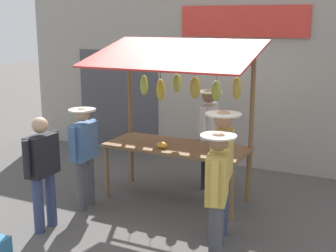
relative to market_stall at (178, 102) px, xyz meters
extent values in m
plane|color=#514F4C|center=(0.01, 0.04, -1.56)|extent=(40.00, 40.00, 0.00)
cube|color=#9E998E|center=(0.01, -2.16, 0.14)|extent=(9.00, 0.25, 3.40)
cube|color=red|center=(-0.35, -2.01, 1.19)|extent=(2.40, 0.06, 0.56)
cube|color=#47474C|center=(2.36, -2.02, -0.46)|extent=(1.90, 0.04, 2.10)
cube|color=brown|center=(0.01, 0.04, -0.70)|extent=(2.20, 0.90, 0.05)
cylinder|color=brown|center=(1.05, 0.43, -1.14)|extent=(0.06, 0.06, 0.83)
cylinder|color=brown|center=(-1.03, 0.43, -1.14)|extent=(0.06, 0.06, 0.83)
cylinder|color=brown|center=(1.05, -0.35, -1.14)|extent=(0.06, 0.06, 0.83)
cylinder|color=brown|center=(-1.03, -0.35, -1.14)|extent=(0.06, 0.06, 0.83)
cylinder|color=brown|center=(1.07, -0.36, -0.38)|extent=(0.07, 0.07, 2.35)
cylinder|color=brown|center=(-1.05, -0.36, -0.38)|extent=(0.07, 0.07, 2.35)
cylinder|color=brown|center=(0.01, -0.36, 0.59)|extent=(2.12, 0.06, 0.06)
cube|color=#B72D28|center=(0.01, 0.19, 0.74)|extent=(2.50, 1.46, 0.39)
cylinder|color=brown|center=(-0.81, -0.34, 0.49)|extent=(0.01, 0.01, 0.21)
ellipsoid|color=gold|center=(-0.81, -0.34, 0.21)|extent=(0.18, 0.20, 0.34)
cylinder|color=brown|center=(-0.47, -0.37, 0.45)|extent=(0.01, 0.01, 0.28)
ellipsoid|color=#B2CC4C|center=(-0.47, -0.37, 0.15)|extent=(0.15, 0.18, 0.33)
cylinder|color=brown|center=(-0.12, -0.36, 0.48)|extent=(0.01, 0.01, 0.23)
ellipsoid|color=gold|center=(-0.12, -0.36, 0.18)|extent=(0.22, 0.23, 0.36)
cylinder|color=brown|center=(0.18, -0.34, 0.49)|extent=(0.01, 0.01, 0.21)
ellipsoid|color=#B2CC4C|center=(0.18, -0.34, 0.24)|extent=(0.18, 0.20, 0.30)
cylinder|color=brown|center=(0.47, -0.33, 0.44)|extent=(0.01, 0.01, 0.30)
ellipsoid|color=yellow|center=(0.47, -0.33, 0.11)|extent=(0.22, 0.21, 0.35)
cylinder|color=brown|center=(0.80, -0.37, 0.46)|extent=(0.01, 0.01, 0.26)
ellipsoid|color=#B2CC4C|center=(0.80, -0.37, 0.16)|extent=(0.20, 0.21, 0.34)
ellipsoid|color=orange|center=(-0.63, 0.09, -0.61)|extent=(0.18, 0.24, 0.14)
ellipsoid|color=gold|center=(0.13, 0.29, -0.63)|extent=(0.20, 0.16, 0.10)
cylinder|color=#232328|center=(-0.21, -0.85, -1.14)|extent=(0.14, 0.14, 0.83)
cylinder|color=#232328|center=(-0.24, -0.57, -1.14)|extent=(0.14, 0.14, 0.83)
cube|color=silver|center=(-0.23, -0.71, -0.43)|extent=(0.27, 0.52, 0.59)
cylinder|color=silver|center=(-0.20, -1.02, -0.41)|extent=(0.09, 0.09, 0.54)
cylinder|color=silver|center=(-0.25, -0.40, -0.41)|extent=(0.09, 0.09, 0.54)
sphere|color=#8C664C|center=(-0.23, -0.71, 0.00)|extent=(0.23, 0.23, 0.23)
cylinder|color=beige|center=(-0.23, -0.71, 0.07)|extent=(0.43, 0.43, 0.02)
cylinder|color=#4C4C51|center=(-1.28, 1.76, -1.17)|extent=(0.14, 0.14, 0.78)
cylinder|color=#4C4C51|center=(-1.21, 1.51, -1.17)|extent=(0.14, 0.14, 0.78)
cube|color=gold|center=(-1.25, 1.64, -0.50)|extent=(0.33, 0.51, 0.55)
cylinder|color=gold|center=(-1.31, 1.92, -0.48)|extent=(0.09, 0.09, 0.51)
cylinder|color=gold|center=(-1.18, 1.35, -0.48)|extent=(0.09, 0.09, 0.51)
sphere|color=#8C664C|center=(-1.25, 1.64, -0.09)|extent=(0.21, 0.21, 0.21)
cylinder|color=beige|center=(-1.25, 1.64, -0.02)|extent=(0.41, 0.41, 0.02)
cylinder|color=navy|center=(1.14, 1.92, -1.17)|extent=(0.14, 0.14, 0.77)
cylinder|color=navy|center=(1.15, 1.67, -1.17)|extent=(0.14, 0.14, 0.77)
cube|color=black|center=(1.15, 1.79, -0.52)|extent=(0.23, 0.47, 0.54)
cylinder|color=black|center=(1.14, 2.09, -0.49)|extent=(0.09, 0.09, 0.50)
cylinder|color=black|center=(1.15, 1.50, -0.49)|extent=(0.09, 0.09, 0.50)
sphere|color=tan|center=(1.15, 1.79, -0.11)|extent=(0.21, 0.21, 0.21)
cylinder|color=#4C4C51|center=(1.09, 1.07, -1.17)|extent=(0.14, 0.14, 0.76)
cylinder|color=#4C4C51|center=(1.11, 0.82, -1.17)|extent=(0.14, 0.14, 0.76)
cube|color=#476B9E|center=(1.10, 0.94, -0.52)|extent=(0.26, 0.48, 0.54)
cylinder|color=#476B9E|center=(1.07, 1.23, -0.50)|extent=(0.09, 0.09, 0.50)
cylinder|color=#476B9E|center=(1.12, 0.65, -0.50)|extent=(0.09, 0.09, 0.50)
sphere|color=tan|center=(1.10, 0.94, -0.11)|extent=(0.21, 0.21, 0.21)
cylinder|color=beige|center=(1.10, 0.94, -0.05)|extent=(0.40, 0.40, 0.02)
cylinder|color=navy|center=(-1.12, 1.19, -1.13)|extent=(0.14, 0.14, 0.84)
cylinder|color=navy|center=(-1.07, 0.92, -1.13)|extent=(0.14, 0.14, 0.84)
cube|color=gold|center=(-1.09, 1.05, -0.41)|extent=(0.32, 0.54, 0.60)
cylinder|color=gold|center=(-1.16, 1.36, -0.39)|extent=(0.09, 0.09, 0.55)
cylinder|color=gold|center=(-1.03, 0.75, -0.39)|extent=(0.09, 0.09, 0.55)
sphere|color=#A87A5B|center=(-1.09, 1.05, 0.03)|extent=(0.23, 0.23, 0.23)
cylinder|color=beige|center=(-1.09, 1.05, 0.10)|extent=(0.44, 0.44, 0.02)
camera|label=1|loc=(-2.91, 6.30, 1.22)|focal=49.43mm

